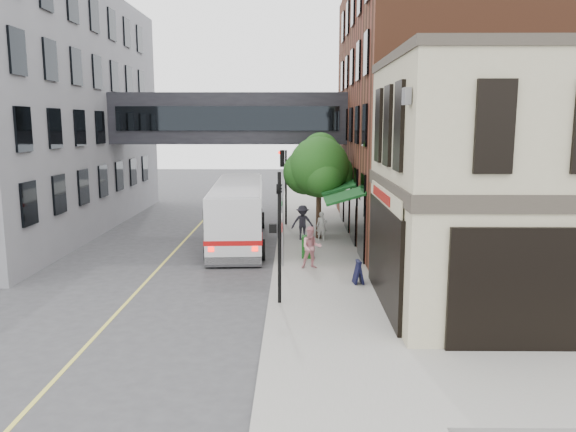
{
  "coord_description": "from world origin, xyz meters",
  "views": [
    {
      "loc": [
        0.9,
        -16.54,
        6.25
      ],
      "look_at": [
        0.67,
        3.76,
        2.87
      ],
      "focal_mm": 35.0,
      "sensor_mm": 36.0,
      "label": 1
    }
  ],
  "objects_px": {
    "bus": "(238,210)",
    "pedestrian_c": "(303,223)",
    "newspaper_box": "(308,247)",
    "pedestrian_b": "(311,247)",
    "sandwich_board": "(358,272)",
    "pedestrian_a": "(322,226)"
  },
  "relations": [
    {
      "from": "sandwich_board",
      "to": "newspaper_box",
      "type": "bearing_deg",
      "value": 107.03
    },
    {
      "from": "pedestrian_c",
      "to": "newspaper_box",
      "type": "xyz_separation_m",
      "value": [
        0.17,
        -4.04,
        -0.4
      ]
    },
    {
      "from": "pedestrian_c",
      "to": "newspaper_box",
      "type": "bearing_deg",
      "value": -91.61
    },
    {
      "from": "pedestrian_a",
      "to": "newspaper_box",
      "type": "xyz_separation_m",
      "value": [
        -0.83,
        -3.9,
        -0.24
      ]
    },
    {
      "from": "bus",
      "to": "newspaper_box",
      "type": "xyz_separation_m",
      "value": [
        3.57,
        -4.16,
        -1.06
      ]
    },
    {
      "from": "pedestrian_b",
      "to": "newspaper_box",
      "type": "relative_size",
      "value": 1.76
    },
    {
      "from": "pedestrian_a",
      "to": "newspaper_box",
      "type": "height_order",
      "value": "pedestrian_a"
    },
    {
      "from": "newspaper_box",
      "to": "sandwich_board",
      "type": "height_order",
      "value": "newspaper_box"
    },
    {
      "from": "pedestrian_a",
      "to": "pedestrian_b",
      "type": "bearing_deg",
      "value": -87.62
    },
    {
      "from": "pedestrian_c",
      "to": "sandwich_board",
      "type": "height_order",
      "value": "pedestrian_c"
    },
    {
      "from": "pedestrian_b",
      "to": "pedestrian_a",
      "type": "bearing_deg",
      "value": 76.83
    },
    {
      "from": "bus",
      "to": "pedestrian_c",
      "type": "height_order",
      "value": "bus"
    },
    {
      "from": "bus",
      "to": "pedestrian_c",
      "type": "bearing_deg",
      "value": -1.93
    },
    {
      "from": "pedestrian_a",
      "to": "sandwich_board",
      "type": "distance_m",
      "value": 8.13
    },
    {
      "from": "pedestrian_b",
      "to": "sandwich_board",
      "type": "relative_size",
      "value": 1.97
    },
    {
      "from": "pedestrian_b",
      "to": "sandwich_board",
      "type": "bearing_deg",
      "value": -59.1
    },
    {
      "from": "pedestrian_c",
      "to": "newspaper_box",
      "type": "distance_m",
      "value": 4.07
    },
    {
      "from": "bus",
      "to": "pedestrian_a",
      "type": "distance_m",
      "value": 4.48
    },
    {
      "from": "pedestrian_b",
      "to": "pedestrian_c",
      "type": "bearing_deg",
      "value": 86.6
    },
    {
      "from": "bus",
      "to": "sandwich_board",
      "type": "bearing_deg",
      "value": -56.89
    },
    {
      "from": "pedestrian_c",
      "to": "sandwich_board",
      "type": "relative_size",
      "value": 2.0
    },
    {
      "from": "pedestrian_b",
      "to": "pedestrian_c",
      "type": "relative_size",
      "value": 0.98
    }
  ]
}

